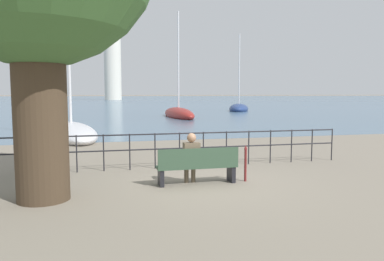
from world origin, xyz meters
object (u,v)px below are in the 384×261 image
object	(u,v)px
seated_person_left	(191,156)
harbor_lighthouse	(113,65)
sailboat_2	(239,109)
closed_umbrella	(245,161)
sailboat_1	(71,132)
sailboat_0	(179,114)
park_bench	(198,166)

from	to	relation	value
seated_person_left	harbor_lighthouse	world-z (taller)	harbor_lighthouse
sailboat_2	closed_umbrella	bearing A→B (deg)	-86.71
sailboat_1	sailboat_2	xyz separation A→B (m)	(18.25, 24.37, 0.06)
closed_umbrella	sailboat_0	bearing A→B (deg)	82.06
seated_person_left	sailboat_1	bearing A→B (deg)	108.18
seated_person_left	sailboat_0	xyz separation A→B (m)	(4.91, 25.20, -0.39)
seated_person_left	sailboat_0	world-z (taller)	sailboat_0
seated_person_left	closed_umbrella	distance (m)	1.40
park_bench	harbor_lighthouse	xyz separation A→B (m)	(2.04, 121.21, 11.26)
park_bench	sailboat_0	xyz separation A→B (m)	(4.77, 25.28, -0.14)
closed_umbrella	sailboat_1	bearing A→B (deg)	114.33
park_bench	closed_umbrella	world-z (taller)	closed_umbrella
sailboat_0	sailboat_2	distance (m)	14.03
sailboat_1	sailboat_2	size ratio (longest dim) A/B	0.94
closed_umbrella	harbor_lighthouse	distance (m)	121.73
park_bench	sailboat_2	world-z (taller)	sailboat_2
harbor_lighthouse	sailboat_1	bearing A→B (deg)	-92.99
park_bench	sailboat_0	world-z (taller)	sailboat_0
closed_umbrella	sailboat_2	xyz separation A→B (m)	(13.29, 35.35, -0.20)
sailboat_1	sailboat_0	bearing A→B (deg)	47.84
closed_umbrella	sailboat_1	world-z (taller)	sailboat_1
seated_person_left	sailboat_2	size ratio (longest dim) A/B	0.13
seated_person_left	harbor_lighthouse	size ratio (longest dim) A/B	0.05
sailboat_0	sailboat_1	bearing A→B (deg)	-122.78
closed_umbrella	harbor_lighthouse	world-z (taller)	harbor_lighthouse
sailboat_2	harbor_lighthouse	bearing A→B (deg)	122.16
closed_umbrella	harbor_lighthouse	bearing A→B (deg)	89.62
park_bench	seated_person_left	size ratio (longest dim) A/B	1.58
park_bench	harbor_lighthouse	world-z (taller)	harbor_lighthouse
sailboat_1	sailboat_2	distance (m)	30.45
sailboat_1	seated_person_left	bearing A→B (deg)	-83.26
seated_person_left	sailboat_0	distance (m)	25.68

